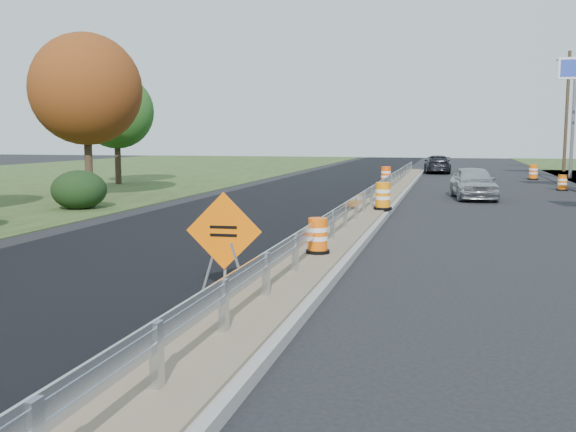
% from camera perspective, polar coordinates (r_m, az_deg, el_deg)
% --- Properties ---
extents(ground, '(140.00, 140.00, 0.00)m').
position_cam_1_polar(ground, '(16.32, 3.97, -2.80)').
color(ground, black).
rests_on(ground, ground).
extents(milled_overlay, '(7.20, 120.00, 0.01)m').
position_cam_1_polar(milled_overlay, '(26.97, -1.40, 1.15)').
color(milled_overlay, black).
rests_on(milled_overlay, ground).
extents(median, '(1.60, 55.00, 0.23)m').
position_cam_1_polar(median, '(24.14, 7.40, 0.65)').
color(median, gray).
rests_on(median, ground).
extents(guardrail, '(0.10, 46.15, 0.72)m').
position_cam_1_polar(guardrail, '(25.07, 7.70, 2.29)').
color(guardrail, silver).
rests_on(guardrail, median).
extents(pylon_sign_north, '(2.20, 0.30, 7.90)m').
position_cam_1_polar(pylon_sign_north, '(46.59, 24.18, 11.02)').
color(pylon_sign_north, slate).
rests_on(pylon_sign_north, ground).
extents(utility_pole_north, '(1.90, 0.26, 9.40)m').
position_cam_1_polar(utility_pole_north, '(55.53, 23.54, 8.73)').
color(utility_pole_north, '#473523').
rests_on(utility_pole_north, ground).
extents(hedge_north, '(2.09, 2.09, 1.52)m').
position_cam_1_polar(hedge_north, '(25.93, -18.08, 2.24)').
color(hedge_north, black).
rests_on(hedge_north, ground).
extents(tree_near_red, '(4.95, 4.95, 7.35)m').
position_cam_1_polar(tree_near_red, '(30.38, -17.53, 10.68)').
color(tree_near_red, '#473523').
rests_on(tree_near_red, ground).
extents(tree_near_back, '(4.29, 4.29, 6.37)m').
position_cam_1_polar(tree_near_back, '(38.75, -15.02, 8.96)').
color(tree_near_back, '#473523').
rests_on(tree_near_back, ground).
extents(caution_sign, '(1.34, 0.56, 1.85)m').
position_cam_1_polar(caution_sign, '(11.22, -5.68, -4.92)').
color(caution_sign, white).
rests_on(caution_sign, ground).
extents(barrel_median_near, '(0.53, 0.53, 0.78)m').
position_cam_1_polar(barrel_median_near, '(14.19, 2.67, -1.82)').
color(barrel_median_near, black).
rests_on(barrel_median_near, median).
extents(barrel_median_mid, '(0.65, 0.65, 0.96)m').
position_cam_1_polar(barrel_median_mid, '(22.87, 8.44, 1.73)').
color(barrel_median_mid, black).
rests_on(barrel_median_mid, median).
extents(barrel_median_far, '(0.65, 0.65, 0.95)m').
position_cam_1_polar(barrel_median_far, '(34.95, 8.70, 3.56)').
color(barrel_median_far, black).
rests_on(barrel_median_far, median).
extents(barrel_shoulder_mid, '(0.56, 0.56, 0.82)m').
position_cam_1_polar(barrel_shoulder_mid, '(36.15, 23.20, 2.71)').
color(barrel_shoulder_mid, black).
rests_on(barrel_shoulder_mid, ground).
extents(barrel_shoulder_far, '(0.67, 0.67, 0.98)m').
position_cam_1_polar(barrel_shoulder_far, '(44.52, 20.97, 3.64)').
color(barrel_shoulder_far, black).
rests_on(barrel_shoulder_far, ground).
extents(car_silver, '(2.26, 4.51, 1.47)m').
position_cam_1_polar(car_silver, '(29.98, 16.15, 2.88)').
color(car_silver, '#B1B1B6').
rests_on(car_silver, ground).
extents(car_dark_far, '(2.20, 4.78, 1.35)m').
position_cam_1_polar(car_dark_far, '(50.29, 13.13, 4.50)').
color(car_dark_far, black).
rests_on(car_dark_far, ground).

